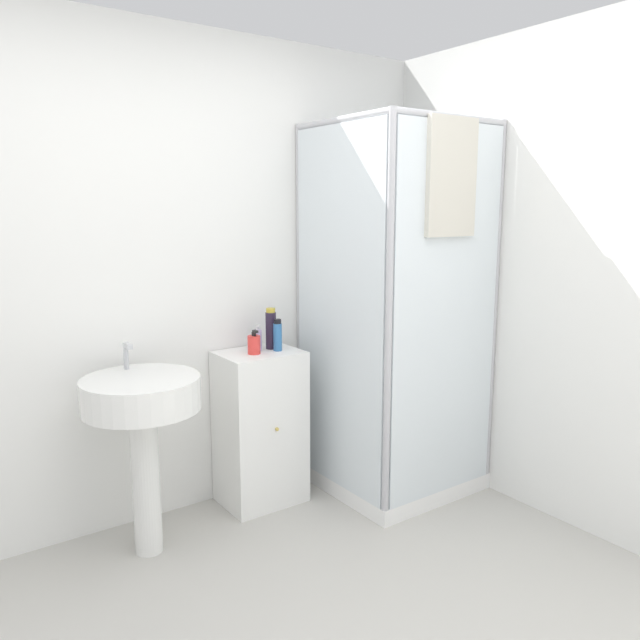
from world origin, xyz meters
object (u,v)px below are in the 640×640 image
shampoo_bottle_blue (278,336)px  lotion_bottle_white (257,340)px  soap_dispenser (254,344)px  sink (142,413)px  shampoo_bottle_tall_black (271,329)px

shampoo_bottle_blue → lotion_bottle_white: shampoo_bottle_blue is taller
soap_dispenser → shampoo_bottle_blue: 0.14m
sink → lotion_bottle_white: bearing=14.5°
sink → lotion_bottle_white: size_ratio=6.89×
sink → shampoo_bottle_tall_black: size_ratio=4.38×
shampoo_bottle_tall_black → lotion_bottle_white: size_ratio=1.57×
sink → soap_dispenser: 0.70m
soap_dispenser → lotion_bottle_white: 0.08m
shampoo_bottle_tall_black → shampoo_bottle_blue: shampoo_bottle_tall_black is taller
lotion_bottle_white → sink: bearing=-165.5°
soap_dispenser → shampoo_bottle_blue: shampoo_bottle_blue is taller
soap_dispenser → shampoo_bottle_tall_black: bearing=21.8°
sink → lotion_bottle_white: 0.77m
shampoo_bottle_tall_black → lotion_bottle_white: (-0.08, 0.01, -0.05)m
soap_dispenser → shampoo_bottle_blue: bearing=-3.7°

